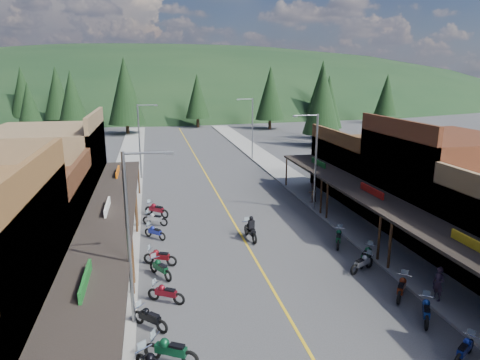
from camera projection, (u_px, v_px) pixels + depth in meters
ground at (254, 257)px, 26.65m from camera, size 220.00×220.00×0.00m
centerline at (209, 180)px, 45.63m from camera, size 0.15×90.00×0.01m
sidewalk_west at (125, 184)px, 43.87m from camera, size 3.40×94.00×0.15m
sidewalk_east at (287, 176)px, 47.36m from camera, size 3.40×94.00×0.15m
shop_west_2 at (18, 225)px, 24.89m from camera, size 10.90×9.00×6.20m
shop_west_3 at (51, 172)px, 33.76m from camera, size 10.90×10.20×8.20m
shop_east_2 at (438, 184)px, 30.17m from camera, size 10.90×9.00×8.20m
shop_east_3 at (369, 169)px, 39.52m from camera, size 10.90×10.20×6.20m
streetlight_0 at (131, 232)px, 18.48m from camera, size 2.16×0.18×8.00m
streetlight_1 at (141, 138)px, 45.05m from camera, size 2.16×0.18×8.00m
streetlight_2 at (314, 158)px, 34.55m from camera, size 2.16×0.18×8.00m
streetlight_3 at (251, 126)px, 55.43m from camera, size 2.16×0.18×8.00m
ridge_hill at (165, 105)px, 154.77m from camera, size 310.00×140.00×60.00m
pine_1 at (57, 93)px, 86.51m from camera, size 5.88×5.88×12.50m
pine_2 at (125, 91)px, 77.75m from camera, size 6.72×6.72×14.00m
pine_3 at (197, 96)px, 88.51m from camera, size 5.04×5.04×11.00m
pine_4 at (270, 93)px, 85.44m from camera, size 5.88×5.88×12.50m
pine_5 at (322, 87)px, 99.85m from camera, size 6.72×6.72×14.00m
pine_6 at (387, 94)px, 95.03m from camera, size 5.04×5.04×11.00m
pine_7 at (23, 92)px, 90.60m from camera, size 5.88×5.88×12.50m
pine_8 at (30, 112)px, 58.75m from camera, size 4.48×4.48×10.00m
pine_9 at (328, 102)px, 72.61m from camera, size 4.93×4.93×10.80m
pine_10 at (72, 101)px, 68.84m from camera, size 5.38×5.38×11.60m
pine_11 at (323, 100)px, 64.97m from camera, size 5.82×5.82×12.40m
bike_west_4 at (171, 349)px, 16.70m from camera, size 2.35×1.77×1.30m
bike_west_5 at (150, 317)px, 19.05m from camera, size 1.90×1.86×1.14m
bike_west_6 at (166, 292)px, 21.20m from camera, size 2.04×1.59×1.13m
bike_west_7 at (160, 267)px, 23.88m from camera, size 1.65×2.12×1.18m
bike_west_8 at (160, 256)px, 25.37m from camera, size 2.14×1.49×1.17m
bike_west_9 at (155, 231)px, 29.45m from camera, size 1.75×1.76×1.07m
bike_west_10 at (155, 218)px, 32.01m from camera, size 2.06×1.54×1.14m
bike_west_11 at (156, 209)px, 33.91m from camera, size 2.21×2.08×1.30m
bike_east_3 at (465, 349)px, 16.93m from camera, size 1.91×1.52×1.07m
bike_east_4 at (426, 310)px, 19.61m from camera, size 1.67×2.12×1.18m
bike_east_5 at (402, 287)px, 21.69m from camera, size 1.91×2.06×1.21m
bike_east_6 at (362, 262)px, 24.57m from camera, size 2.06×1.47×1.13m
bike_east_7 at (366, 255)px, 25.52m from camera, size 2.00×2.00×1.21m
bike_east_8 at (339, 237)px, 28.22m from camera, size 1.63×2.27×1.24m
rider_on_bike at (251, 230)px, 29.24m from camera, size 1.01×2.41×1.79m
pedestrian_east_a at (438, 284)px, 21.13m from camera, size 0.51×0.69×1.75m
pedestrian_east_b at (312, 192)px, 37.26m from camera, size 0.94×0.69×1.74m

